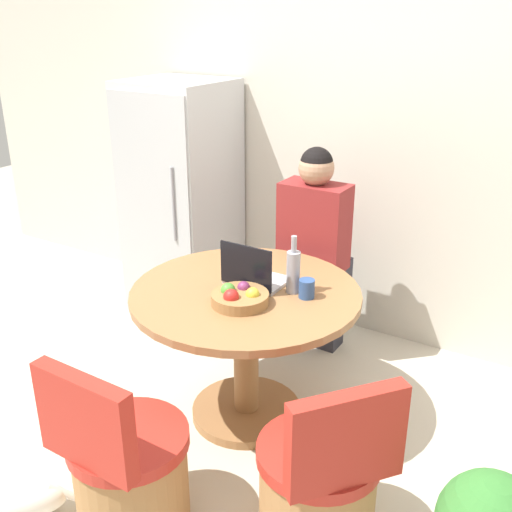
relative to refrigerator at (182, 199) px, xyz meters
name	(u,v)px	position (x,y,z in m)	size (l,w,h in m)	color
ground_plane	(226,454)	(1.19, -1.23, -0.82)	(12.00, 12.00, 0.00)	beige
wall_back	(365,140)	(1.19, 0.37, 0.48)	(7.00, 0.06, 2.60)	beige
refrigerator	(182,199)	(0.00, 0.00, 0.00)	(0.66, 0.66, 1.64)	silver
dining_table	(246,328)	(1.11, -0.90, -0.28)	(1.16, 1.16, 0.76)	olive
chair_near_camera	(128,473)	(1.10, -1.80, -0.54)	(0.50, 0.50, 0.85)	#9E7042
chair_near_right_corner	(320,488)	(1.81, -1.46, -0.54)	(0.58, 0.57, 0.85)	#9E7042
person_seated	(316,244)	(1.11, -0.10, -0.08)	(0.40, 0.37, 1.34)	#2D2D38
laptop	(254,276)	(1.11, -0.83, -0.01)	(0.29, 0.23, 0.24)	#B7B7BC
fruit_bowl	(239,297)	(1.16, -1.04, -0.03)	(0.28, 0.28, 0.10)	olive
coffee_cup	(307,289)	(1.41, -0.82, -0.01)	(0.08, 0.08, 0.09)	#2D4C84
bottle	(293,271)	(1.32, -0.80, 0.05)	(0.07, 0.07, 0.30)	#9999A3
cat	(22,500)	(0.66, -2.01, -0.74)	(0.36, 0.34, 0.16)	white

